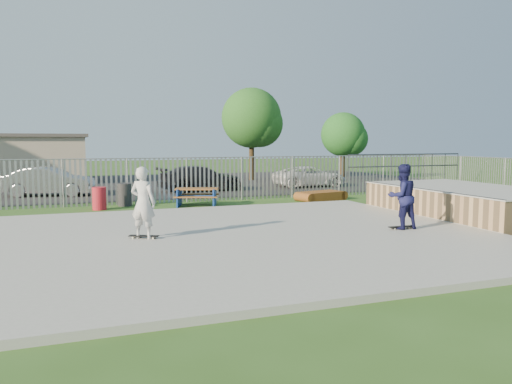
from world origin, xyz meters
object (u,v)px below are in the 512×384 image
object	(u,v)px
picnic_table	(197,197)
skater_navy	(402,197)
trash_bin_red	(99,198)
trash_bin_grey	(125,195)
car_white	(310,176)
tree_mid	(252,118)
tree_right	(343,135)
skater_white	(143,203)
funbox	(321,196)
car_silver	(50,182)
car_dark	(201,178)

from	to	relation	value
picnic_table	skater_navy	bearing A→B (deg)	-44.17
trash_bin_red	trash_bin_grey	size ratio (longest dim) A/B	0.96
car_white	tree_mid	xyz separation A→B (m)	(-1.52, 6.09, 3.70)
trash_bin_red	tree_mid	size ratio (longest dim) A/B	0.14
tree_right	skater_white	size ratio (longest dim) A/B	2.46
tree_mid	skater_navy	distance (m)	21.19
funbox	skater_white	bearing A→B (deg)	-156.15
car_silver	car_dark	world-z (taller)	car_silver
car_silver	tree_right	size ratio (longest dim) A/B	0.92
car_silver	picnic_table	bearing A→B (deg)	-121.72
car_silver	funbox	bearing A→B (deg)	-103.63
tree_right	picnic_table	bearing A→B (deg)	-141.74
funbox	trash_bin_red	bearing A→B (deg)	164.26
funbox	trash_bin_red	world-z (taller)	trash_bin_red
trash_bin_grey	car_silver	world-z (taller)	car_silver
trash_bin_red	tree_mid	xyz separation A→B (m)	(10.86, 12.22, 3.87)
skater_navy	car_dark	bearing A→B (deg)	-80.45
skater_white	picnic_table	bearing A→B (deg)	-76.65
car_white	skater_navy	size ratio (longest dim) A/B	2.28
skater_navy	skater_white	world-z (taller)	same
tree_mid	tree_right	world-z (taller)	tree_mid
car_dark	car_white	world-z (taller)	car_dark
trash_bin_grey	skater_navy	xyz separation A→B (m)	(7.05, -9.42, 0.64)
picnic_table	skater_navy	size ratio (longest dim) A/B	1.14
trash_bin_red	car_white	xyz separation A→B (m)	(12.38, 6.13, 0.17)
car_white	car_dark	bearing A→B (deg)	92.25
funbox	car_white	world-z (taller)	car_white
car_silver	skater_white	size ratio (longest dim) A/B	2.26
picnic_table	funbox	xyz separation A→B (m)	(5.87, -0.07, -0.18)
car_white	trash_bin_red	bearing A→B (deg)	116.27
funbox	tree_right	bearing A→B (deg)	41.05
trash_bin_grey	car_white	distance (m)	12.47
picnic_table	funbox	bearing A→B (deg)	18.75
funbox	trash_bin_grey	world-z (taller)	trash_bin_grey
trash_bin_red	car_white	bearing A→B (deg)	26.33
trash_bin_grey	picnic_table	bearing A→B (deg)	-19.67
tree_right	funbox	bearing A→B (deg)	-124.52
trash_bin_red	tree_mid	bearing A→B (deg)	48.36
trash_bin_red	funbox	bearing A→B (deg)	-1.31
picnic_table	tree_mid	xyz separation A→B (m)	(6.91, 12.38, 3.94)
picnic_table	car_white	xyz separation A→B (m)	(8.43, 6.28, 0.24)
trash_bin_red	car_silver	distance (m)	6.37
trash_bin_red	trash_bin_grey	world-z (taller)	trash_bin_grey
car_white	skater_white	bearing A→B (deg)	139.22
picnic_table	tree_right	size ratio (longest dim) A/B	0.46
tree_right	car_dark	bearing A→B (deg)	-159.57
funbox	car_dark	size ratio (longest dim) A/B	0.48
trash_bin_red	tree_right	xyz separation A→B (m)	(16.89, 10.05, 2.73)
car_white	tree_mid	size ratio (longest dim) A/B	0.68
skater_white	trash_bin_grey	bearing A→B (deg)	-54.97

